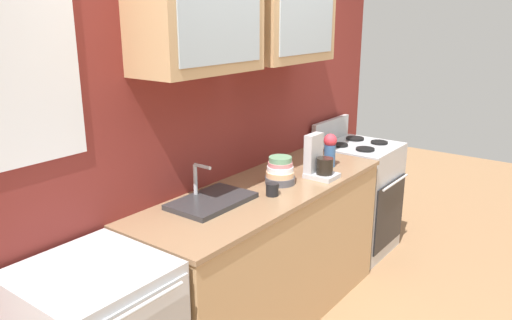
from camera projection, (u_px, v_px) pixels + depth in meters
The scene contains 9 objects.
ground_plane at pixel (266, 317), 3.43m from camera, with size 10.00×10.00×0.00m, color #936B47.
back_wall_unit at pixel (227, 95), 3.18m from camera, with size 3.88×0.45×2.51m.
counter at pixel (266, 255), 3.29m from camera, with size 1.97×0.66×0.94m.
stove_range at pixel (357, 197), 4.31m from camera, with size 0.61×0.64×1.12m.
sink_faucet at pixel (211, 200), 2.89m from camera, with size 0.49×0.31×0.22m.
bowl_stack at pixel (280, 172), 3.21m from camera, with size 0.19×0.19×0.18m.
vase at pixel (330, 149), 3.56m from camera, with size 0.09×0.09×0.24m.
cup_near_sink at pixel (272, 189), 3.01m from camera, with size 0.11×0.08×0.08m.
coffee_maker at pixel (318, 161), 3.34m from camera, with size 0.17×0.20×0.29m.
Camera 1 is at (-2.42, -1.74, 2.00)m, focal length 35.18 mm.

